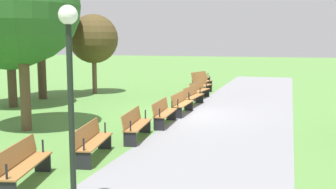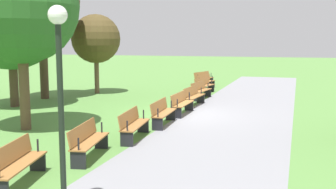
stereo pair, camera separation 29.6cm
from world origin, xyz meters
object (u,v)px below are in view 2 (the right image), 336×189
(bench_7, at_px, (133,124))
(lamp_post, at_px, (60,70))
(bench_3, at_px, (201,90))
(tree_3, at_px, (96,39))
(tree_2, at_px, (11,21))
(bench_0, at_px, (203,78))
(bench_4, at_px, (194,96))
(bench_5, at_px, (182,103))
(bench_1, at_px, (205,81))
(tree_1, at_px, (41,2))
(bench_2, at_px, (204,85))
(bench_6, at_px, (163,112))
(bench_8, at_px, (88,140))
(tree_0, at_px, (20,6))
(bench_9, at_px, (17,163))

(bench_7, relative_size, lamp_post, 0.56)
(bench_3, bearing_deg, tree_3, -87.36)
(tree_2, bearing_deg, bench_0, 151.93)
(bench_4, height_order, bench_5, same)
(bench_0, xyz_separation_m, bench_1, (2.20, 0.59, 0.00))
(tree_1, xyz_separation_m, tree_2, (2.68, 0.22, -1.09))
(bench_3, bearing_deg, tree_2, -50.06)
(bench_5, bearing_deg, bench_0, -171.70)
(bench_2, relative_size, bench_6, 1.01)
(bench_3, xyz_separation_m, tree_1, (2.32, -7.83, 4.49))
(bench_8, distance_m, tree_0, 5.73)
(bench_1, bearing_deg, tree_3, -39.92)
(bench_2, bearing_deg, bench_6, 13.32)
(tree_3, bearing_deg, bench_0, 142.28)
(bench_2, relative_size, bench_4, 1.01)
(bench_7, bearing_deg, tree_2, -125.03)
(bench_6, xyz_separation_m, tree_1, (-4.52, -8.03, 4.49))
(bench_0, distance_m, bench_1, 2.28)
(lamp_post, bearing_deg, tree_2, -138.27)
(bench_1, bearing_deg, bench_4, 21.63)
(bench_9, relative_size, tree_0, 0.33)
(tree_0, height_order, tree_1, tree_1)
(tree_1, bearing_deg, bench_9, 31.97)
(bench_1, xyz_separation_m, bench_2, (2.23, 0.46, 0.00))
(bench_2, xyz_separation_m, tree_0, (11.23, -3.70, 3.67))
(tree_0, distance_m, tree_3, 9.72)
(tree_2, bearing_deg, bench_5, 93.22)
(bench_7, height_order, bench_9, same)
(bench_0, bearing_deg, tree_2, -11.41)
(bench_3, xyz_separation_m, bench_4, (2.27, 0.20, 0.00))
(bench_2, xyz_separation_m, bench_6, (9.09, 0.53, 0.00))
(bench_9, bearing_deg, bench_4, 161.69)
(lamp_post, bearing_deg, bench_3, -176.00)
(bench_6, xyz_separation_m, lamp_post, (7.85, 0.83, 2.07))
(bench_0, height_order, tree_1, tree_1)
(bench_8, bearing_deg, bench_2, 170.00)
(bench_5, height_order, tree_0, tree_0)
(bench_0, relative_size, bench_4, 1.01)
(bench_0, xyz_separation_m, bench_9, (20.29, 0.59, 0.00))
(bench_9, relative_size, tree_1, 0.29)
(bench_4, bearing_deg, bench_6, 3.33)
(bench_2, relative_size, tree_0, 0.33)
(bench_7, distance_m, lamp_post, 6.03)
(bench_4, distance_m, tree_1, 9.20)
(bench_7, xyz_separation_m, tree_2, (-4.11, -7.61, 3.40))
(tree_0, bearing_deg, tree_1, -150.27)
(bench_2, distance_m, bench_5, 6.84)
(bench_2, xyz_separation_m, tree_3, (1.82, -5.89, 2.63))
(bench_8, height_order, bench_9, same)
(bench_4, relative_size, bench_7, 0.99)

